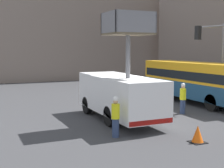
% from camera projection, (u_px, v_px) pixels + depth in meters
% --- Properties ---
extents(ground_plane, '(120.00, 120.00, 0.00)m').
position_uv_depth(ground_plane, '(123.00, 118.00, 18.19)').
color(ground_plane, '#38383A').
extents(building_backdrop_far, '(44.00, 10.00, 11.11)m').
position_uv_depth(building_backdrop_far, '(35.00, 38.00, 42.41)').
color(building_backdrop_far, gray).
rests_on(building_backdrop_far, ground_plane).
extents(utility_truck, '(2.39, 6.97, 5.88)m').
position_uv_depth(utility_truck, '(119.00, 93.00, 17.46)').
color(utility_truck, white).
rests_on(utility_truck, ground_plane).
extents(city_bus, '(2.44, 10.20, 3.03)m').
position_uv_depth(city_bus, '(194.00, 79.00, 23.34)').
color(city_bus, navy).
rests_on(city_bus, ground_plane).
extents(traffic_light_pole, '(2.85, 2.60, 5.83)m').
position_uv_depth(traffic_light_pole, '(214.00, 51.00, 21.45)').
color(traffic_light_pole, slate).
rests_on(traffic_light_pole, ground_plane).
extents(road_worker_near_truck, '(0.38, 0.38, 1.88)m').
position_uv_depth(road_worker_near_truck, '(116.00, 117.00, 14.15)').
color(road_worker_near_truck, navy).
rests_on(road_worker_near_truck, ground_plane).
extents(road_worker_directing, '(0.38, 0.38, 1.92)m').
position_uv_depth(road_worker_directing, '(183.00, 98.00, 19.35)').
color(road_worker_directing, navy).
rests_on(road_worker_directing, ground_plane).
extents(traffic_cone_near_truck, '(0.65, 0.65, 0.74)m').
position_uv_depth(traffic_cone_near_truck, '(198.00, 135.00, 13.37)').
color(traffic_cone_near_truck, black).
rests_on(traffic_cone_near_truck, ground_plane).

